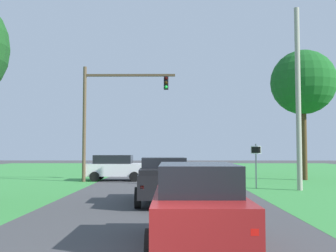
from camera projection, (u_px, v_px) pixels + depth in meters
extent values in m
plane|color=#424244|center=(161.00, 201.00, 17.13)|extent=(120.00, 120.00, 0.00)
cube|color=maroon|center=(198.00, 213.00, 8.94)|extent=(1.97, 4.56, 0.86)
cube|color=black|center=(197.00, 178.00, 9.22)|extent=(1.74, 2.83, 0.67)
cube|color=red|center=(159.00, 232.00, 6.71)|extent=(0.14, 0.06, 0.12)
cube|color=red|center=(254.00, 232.00, 6.69)|extent=(0.14, 0.06, 0.12)
cylinder|color=black|center=(157.00, 221.00, 10.34)|extent=(0.24, 0.72, 0.72)
cylinder|color=black|center=(232.00, 221.00, 10.32)|extent=(0.24, 0.72, 0.72)
cylinder|color=black|center=(151.00, 248.00, 7.52)|extent=(0.24, 0.72, 0.72)
cylinder|color=black|center=(255.00, 248.00, 7.50)|extent=(0.24, 0.72, 0.72)
cube|color=black|center=(163.00, 183.00, 16.49)|extent=(2.22, 4.96, 0.88)
cube|color=black|center=(164.00, 165.00, 16.29)|extent=(1.84, 1.93, 0.61)
cube|color=black|center=(164.00, 172.00, 15.01)|extent=(1.98, 1.93, 0.20)
cube|color=red|center=(142.00, 187.00, 14.06)|extent=(0.14, 0.07, 0.12)
cube|color=red|center=(188.00, 187.00, 14.12)|extent=(0.14, 0.07, 0.12)
cylinder|color=black|center=(140.00, 190.00, 17.93)|extent=(0.28, 0.81, 0.80)
cylinder|color=black|center=(185.00, 189.00, 18.01)|extent=(0.28, 0.81, 0.80)
cylinder|color=black|center=(138.00, 198.00, 14.92)|extent=(0.28, 0.81, 0.80)
cylinder|color=black|center=(191.00, 197.00, 14.99)|extent=(0.28, 0.81, 0.80)
cylinder|color=brown|center=(84.00, 124.00, 27.24)|extent=(0.24, 0.24, 7.94)
cube|color=#4C3D2B|center=(130.00, 75.00, 27.42)|extent=(6.26, 0.16, 0.16)
cube|color=black|center=(166.00, 83.00, 27.37)|extent=(0.32, 0.28, 0.90)
sphere|color=black|center=(166.00, 78.00, 27.23)|extent=(0.22, 0.22, 0.22)
sphere|color=black|center=(166.00, 83.00, 27.22)|extent=(0.22, 0.22, 0.22)
sphere|color=#1ED83F|center=(166.00, 87.00, 27.20)|extent=(0.22, 0.22, 0.22)
cylinder|color=gray|center=(256.00, 166.00, 22.61)|extent=(0.08, 0.08, 2.54)
cube|color=white|center=(256.00, 150.00, 22.63)|extent=(0.60, 0.03, 0.44)
cube|color=black|center=(256.00, 150.00, 22.62)|extent=(0.52, 0.01, 0.36)
cylinder|color=#4C351E|center=(304.00, 143.00, 28.67)|extent=(0.36, 0.36, 5.35)
sphere|color=#19581F|center=(303.00, 82.00, 28.92)|extent=(4.70, 4.70, 4.70)
cube|color=silver|center=(116.00, 170.00, 28.07)|extent=(4.40, 1.95, 0.86)
cube|color=black|center=(113.00, 159.00, 28.11)|extent=(2.64, 1.71, 0.60)
cube|color=red|center=(146.00, 170.00, 27.25)|extent=(0.06, 0.14, 0.12)
cube|color=red|center=(148.00, 168.00, 28.83)|extent=(0.06, 0.14, 0.12)
cylinder|color=black|center=(95.00, 177.00, 27.10)|extent=(0.68, 0.24, 0.68)
cylinder|color=black|center=(100.00, 175.00, 29.02)|extent=(0.68, 0.24, 0.68)
cylinder|color=black|center=(134.00, 177.00, 27.06)|extent=(0.68, 0.24, 0.68)
cylinder|color=black|center=(137.00, 175.00, 28.98)|extent=(0.68, 0.24, 0.68)
cylinder|color=#9E998E|center=(298.00, 98.00, 21.69)|extent=(0.28, 0.28, 10.07)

